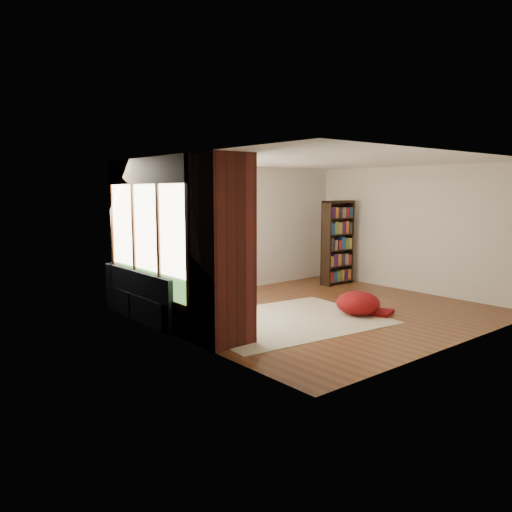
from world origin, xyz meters
TOP-DOWN VIEW (x-y plane):
  - floor at (0.00, 0.00)m, footprint 5.50×5.50m
  - ceiling at (0.00, 0.00)m, footprint 5.50×5.50m
  - wall_back at (0.00, 2.50)m, footprint 5.50×0.04m
  - wall_front at (0.00, -2.50)m, footprint 5.50×0.04m
  - wall_left at (-2.75, 0.00)m, footprint 0.04×5.00m
  - wall_right at (2.75, 0.00)m, footprint 0.04×5.00m
  - windows_back at (-1.20, 2.47)m, footprint 2.82×0.10m
  - windows_left at (-2.72, 1.20)m, footprint 0.10×2.62m
  - roller_blind at (-2.69, 2.03)m, footprint 0.03×0.72m
  - brick_chimney at (-2.40, -0.35)m, footprint 0.70×0.70m
  - sectional_sofa at (-1.95, 1.70)m, footprint 2.20×2.20m
  - area_rug at (-0.94, -0.08)m, footprint 3.25×2.63m
  - bookshelf at (2.14, 1.55)m, footprint 0.80×0.27m
  - pouf at (0.29, -0.56)m, footprint 0.79×0.79m
  - dog_tan at (-1.71, 1.57)m, footprint 0.98×0.71m
  - dog_brindle at (-2.04, 0.95)m, footprint 0.66×0.94m
  - throw_pillows at (-1.86, 1.75)m, footprint 1.98×1.68m

SIDE VIEW (x-z plane):
  - floor at x=0.00m, z-range 0.00..0.00m
  - area_rug at x=-0.94m, z-range 0.00..0.01m
  - pouf at x=0.29m, z-range 0.01..0.41m
  - sectional_sofa at x=-1.95m, z-range -0.10..0.70m
  - throw_pillows at x=-1.86m, z-range 0.52..0.97m
  - dog_brindle at x=-2.04m, z-range 0.54..1.02m
  - dog_tan at x=-1.71m, z-range 0.54..1.04m
  - bookshelf at x=2.14m, z-range 0.00..1.88m
  - wall_back at x=0.00m, z-range 0.00..2.60m
  - wall_front at x=0.00m, z-range 0.00..2.60m
  - wall_left at x=-2.75m, z-range 0.00..2.60m
  - wall_right at x=2.75m, z-range 0.00..2.60m
  - brick_chimney at x=-2.40m, z-range 0.00..2.60m
  - windows_back at x=-1.20m, z-range 0.40..2.30m
  - windows_left at x=-2.72m, z-range 0.40..2.30m
  - roller_blind at x=-2.69m, z-range 1.30..2.20m
  - ceiling at x=0.00m, z-range 2.60..2.60m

